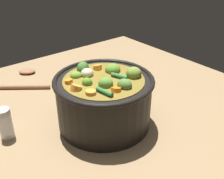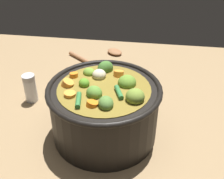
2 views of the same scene
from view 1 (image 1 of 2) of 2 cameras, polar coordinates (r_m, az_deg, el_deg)
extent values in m
plane|color=#8C704C|center=(0.75, -1.63, -7.00)|extent=(1.10, 1.10, 0.00)
cylinder|color=black|center=(0.72, -1.71, -2.70)|extent=(0.25, 0.25, 0.13)
torus|color=black|center=(0.68, -1.79, 2.04)|extent=(0.26, 0.26, 0.01)
cylinder|color=olive|center=(0.71, -1.71, -2.33)|extent=(0.21, 0.21, 0.13)
ellipsoid|color=#41712D|center=(0.73, -6.23, 4.55)|extent=(0.05, 0.05, 0.04)
ellipsoid|color=#5A8932|center=(0.65, -1.35, 1.31)|extent=(0.05, 0.05, 0.03)
ellipsoid|color=olive|center=(0.70, -7.70, 2.92)|extent=(0.04, 0.04, 0.02)
ellipsoid|color=olive|center=(0.73, 0.15, 4.23)|extent=(0.06, 0.06, 0.03)
ellipsoid|color=olive|center=(0.70, 4.65, 3.46)|extent=(0.06, 0.06, 0.03)
ellipsoid|color=#547E37|center=(0.64, 2.70, 1.03)|extent=(0.04, 0.04, 0.03)
ellipsoid|color=#548D23|center=(0.66, -5.32, 1.58)|extent=(0.04, 0.03, 0.02)
cylinder|color=orange|center=(0.62, -4.55, -0.75)|extent=(0.04, 0.04, 0.01)
cylinder|color=orange|center=(0.74, -3.06, 4.55)|extent=(0.03, 0.03, 0.02)
cylinder|color=orange|center=(0.63, 0.84, -0.12)|extent=(0.04, 0.04, 0.02)
cylinder|color=orange|center=(0.64, -7.73, 0.19)|extent=(0.03, 0.03, 0.03)
cylinder|color=orange|center=(0.67, -9.17, 1.56)|extent=(0.03, 0.03, 0.02)
ellipsoid|color=beige|center=(0.70, -5.32, 3.46)|extent=(0.04, 0.04, 0.03)
cylinder|color=#327339|center=(0.69, 1.55, 2.87)|extent=(0.05, 0.03, 0.01)
cylinder|color=#307035|center=(0.62, -1.62, -0.49)|extent=(0.05, 0.02, 0.01)
ellipsoid|color=#915F3C|center=(1.07, -17.64, 3.73)|extent=(0.07, 0.08, 0.02)
cylinder|color=#915F3C|center=(0.97, -19.45, 0.50)|extent=(0.15, 0.18, 0.01)
cylinder|color=silver|center=(0.73, -21.67, -7.19)|extent=(0.03, 0.03, 0.07)
cylinder|color=#B7B7BC|center=(0.71, -22.28, -4.47)|extent=(0.04, 0.04, 0.02)
camera|label=2|loc=(0.46, 61.10, 20.79)|focal=45.64mm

